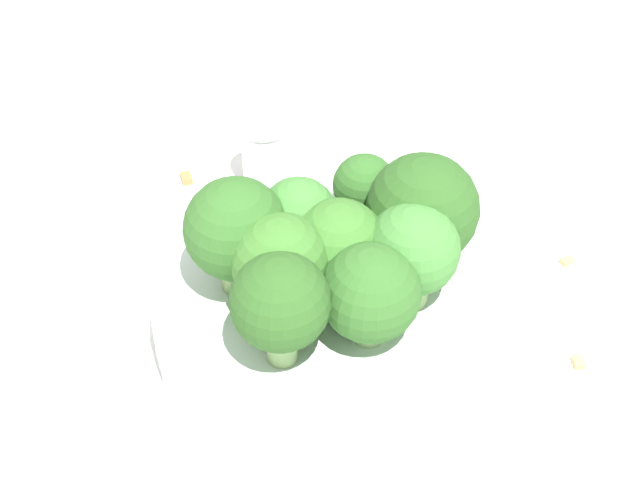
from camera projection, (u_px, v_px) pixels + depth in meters
The scene contains 15 objects.
ground_plane at pixel (320, 339), 0.60m from camera, with size 3.00×3.00×0.00m, color white.
bowl at pixel (320, 313), 0.58m from camera, with size 0.18×0.18×0.04m, color silver.
broccoli_floret_0 at pixel (338, 250), 0.54m from camera, with size 0.05×0.05×0.06m.
broccoli_floret_1 at pixel (280, 304), 0.51m from camera, with size 0.05×0.05×0.06m.
broccoli_floret_2 at pixel (304, 215), 0.56m from camera, with size 0.04×0.04×0.06m.
broccoli_floret_3 at pixel (413, 252), 0.54m from camera, with size 0.05×0.05×0.06m.
broccoli_floret_4 at pixel (236, 231), 0.54m from camera, with size 0.05×0.05×0.07m.
broccoli_floret_5 at pixel (280, 263), 0.53m from camera, with size 0.05×0.05×0.06m.
broccoli_floret_6 at pixel (366, 296), 0.52m from camera, with size 0.05×0.05×0.06m.
broccoli_floret_7 at pixel (364, 189), 0.59m from camera, with size 0.04×0.04×0.05m.
broccoli_floret_8 at pixel (423, 210), 0.56m from camera, with size 0.06×0.06×0.07m.
pepper_shaker at pixel (265, 150), 0.67m from camera, with size 0.03×0.03×0.06m.
almond_crumb_0 at pixel (186, 175), 0.69m from camera, with size 0.01×0.01×0.01m, color olive.
almond_crumb_1 at pixel (579, 360), 0.58m from camera, with size 0.01×0.01×0.01m, color tan.
almond_crumb_2 at pixel (567, 259), 0.64m from camera, with size 0.01×0.01×0.01m, color tan.
Camera 1 is at (-0.32, 0.22, 0.45)m, focal length 60.00 mm.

